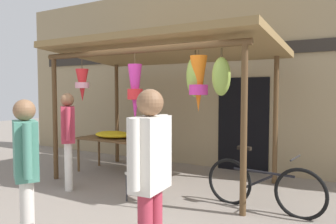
% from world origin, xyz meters
% --- Properties ---
extents(ground_plane, '(30.00, 30.00, 0.00)m').
position_xyz_m(ground_plane, '(0.00, 0.00, 0.00)').
color(ground_plane, gray).
extents(shop_facade, '(11.66, 0.29, 4.15)m').
position_xyz_m(shop_facade, '(0.00, 2.70, 2.07)').
color(shop_facade, '#9E8966').
rests_on(shop_facade, ground_plane).
extents(market_stall_canopy, '(4.25, 2.36, 2.65)m').
position_xyz_m(market_stall_canopy, '(-0.19, 0.88, 2.32)').
color(market_stall_canopy, brown).
rests_on(market_stall_canopy, ground_plane).
extents(display_table, '(1.44, 0.73, 0.73)m').
position_xyz_m(display_table, '(-1.53, 1.05, 0.66)').
color(display_table, brown).
rests_on(display_table, ground_plane).
extents(flower_heap_on_table, '(0.83, 0.58, 0.14)m').
position_xyz_m(flower_heap_on_table, '(-1.50, 1.05, 0.80)').
color(flower_heap_on_table, yellow).
rests_on(flower_heap_on_table, display_table).
extents(folding_chair, '(0.53, 0.53, 0.84)m').
position_xyz_m(folding_chair, '(0.18, -0.21, 0.50)').
color(folding_chair, beige).
rests_on(folding_chair, ground_plane).
extents(wicker_basket_by_table, '(0.46, 0.46, 0.23)m').
position_xyz_m(wicker_basket_by_table, '(-0.45, 0.96, 0.11)').
color(wicker_basket_by_table, olive).
rests_on(wicker_basket_by_table, ground_plane).
extents(parked_bicycle, '(1.75, 0.44, 0.92)m').
position_xyz_m(parked_bicycle, '(1.78, 0.42, 0.35)').
color(parked_bicycle, black).
rests_on(parked_bicycle, ground_plane).
extents(vendor_in_orange, '(0.25, 0.59, 1.73)m').
position_xyz_m(vendor_in_orange, '(1.43, -1.93, 1.02)').
color(vendor_in_orange, '#B23347').
rests_on(vendor_in_orange, ground_plane).
extents(customer_foreground, '(0.52, 0.40, 1.62)m').
position_xyz_m(customer_foreground, '(0.01, -2.13, 0.96)').
color(customer_foreground, silver).
rests_on(customer_foreground, ground_plane).
extents(shopper_by_bananas, '(0.47, 0.43, 1.68)m').
position_xyz_m(shopper_by_bananas, '(-1.40, -0.28, 0.99)').
color(shopper_by_bananas, silver).
rests_on(shopper_by_bananas, ground_plane).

